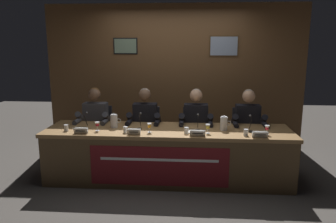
{
  "coord_description": "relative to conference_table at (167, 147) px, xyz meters",
  "views": [
    {
      "loc": [
        0.32,
        -4.4,
        1.91
      ],
      "look_at": [
        0.0,
        0.0,
        0.99
      ],
      "focal_mm": 34.84,
      "sensor_mm": 36.0,
      "label": 1
    }
  ],
  "objects": [
    {
      "name": "water_pitcher_left_side",
      "position": [
        -0.77,
        0.15,
        0.32
      ],
      "size": [
        0.15,
        0.1,
        0.21
      ],
      "color": "silver",
      "rests_on": "conference_table"
    },
    {
      "name": "juice_glass_center_right",
      "position": [
        0.55,
        -0.07,
        0.31
      ],
      "size": [
        0.06,
        0.06,
        0.12
      ],
      "color": "white",
      "rests_on": "conference_table"
    },
    {
      "name": "chair_far_right",
      "position": [
        1.18,
        0.72,
        -0.06
      ],
      "size": [
        0.44,
        0.44,
        0.92
      ],
      "color": "black",
      "rests_on": "ground_plane"
    },
    {
      "name": "conference_table",
      "position": [
        0.0,
        0.0,
        0.0
      ],
      "size": [
        3.43,
        0.85,
        0.74
      ],
      "color": "olive",
      "rests_on": "ground_plane"
    },
    {
      "name": "chair_far_left",
      "position": [
        -1.17,
        0.72,
        -0.06
      ],
      "size": [
        0.44,
        0.44,
        0.92
      ],
      "color": "black",
      "rests_on": "ground_plane"
    },
    {
      "name": "microphone_far_left",
      "position": [
        -1.16,
        0.07,
        0.3
      ],
      "size": [
        0.06,
        0.17,
        0.22
      ],
      "color": "black",
      "rests_on": "conference_table"
    },
    {
      "name": "nameplate_center_right",
      "position": [
        0.41,
        -0.22,
        0.27
      ],
      "size": [
        0.2,
        0.06,
        0.08
      ],
      "color": "white",
      "rests_on": "conference_table"
    },
    {
      "name": "panelist_center_left",
      "position": [
        -0.39,
        0.52,
        0.22
      ],
      "size": [
        0.51,
        0.48,
        1.24
      ],
      "color": "black",
      "rests_on": "ground_plane"
    },
    {
      "name": "ground_plane",
      "position": [
        0.0,
        0.12,
        -0.51
      ],
      "size": [
        12.0,
        12.0,
        0.0
      ],
      "primitive_type": "plane",
      "color": "#4C4742"
    },
    {
      "name": "nameplate_far_right",
      "position": [
        1.2,
        -0.22,
        0.27
      ],
      "size": [
        0.2,
        0.06,
        0.08
      ],
      "color": "white",
      "rests_on": "conference_table"
    },
    {
      "name": "chair_center_left",
      "position": [
        -0.39,
        0.72,
        -0.06
      ],
      "size": [
        0.44,
        0.44,
        0.92
      ],
      "color": "black",
      "rests_on": "ground_plane"
    },
    {
      "name": "water_pitcher_right_side",
      "position": [
        0.77,
        0.11,
        0.32
      ],
      "size": [
        0.15,
        0.1,
        0.21
      ],
      "color": "silver",
      "rests_on": "conference_table"
    },
    {
      "name": "panelist_far_left",
      "position": [
        -1.17,
        0.52,
        0.22
      ],
      "size": [
        0.51,
        0.48,
        1.24
      ],
      "color": "black",
      "rests_on": "ground_plane"
    },
    {
      "name": "nameplate_center_left",
      "position": [
        -0.42,
        -0.2,
        0.27
      ],
      "size": [
        0.17,
        0.06,
        0.08
      ],
      "color": "white",
      "rests_on": "conference_table"
    },
    {
      "name": "document_stack_center_right",
      "position": [
        0.36,
        -0.02,
        0.23
      ],
      "size": [
        0.21,
        0.15,
        0.01
      ],
      "color": "white",
      "rests_on": "conference_table"
    },
    {
      "name": "microphone_far_right",
      "position": [
        1.13,
        0.07,
        0.3
      ],
      "size": [
        0.06,
        0.17,
        0.22
      ],
      "color": "black",
      "rests_on": "conference_table"
    },
    {
      "name": "panelist_center_right",
      "position": [
        0.39,
        0.52,
        0.22
      ],
      "size": [
        0.51,
        0.48,
        1.24
      ],
      "color": "black",
      "rests_on": "ground_plane"
    },
    {
      "name": "juice_glass_center_left",
      "position": [
        -0.23,
        -0.07,
        0.31
      ],
      "size": [
        0.06,
        0.06,
        0.12
      ],
      "color": "white",
      "rests_on": "conference_table"
    },
    {
      "name": "water_cup_far_left",
      "position": [
        -1.38,
        -0.08,
        0.27
      ],
      "size": [
        0.06,
        0.06,
        0.08
      ],
      "color": "silver",
      "rests_on": "conference_table"
    },
    {
      "name": "microphone_center_right",
      "position": [
        0.42,
        0.07,
        0.3
      ],
      "size": [
        0.06,
        0.17,
        0.22
      ],
      "color": "black",
      "rests_on": "conference_table"
    },
    {
      "name": "microphone_center_left",
      "position": [
        -0.39,
        0.09,
        0.3
      ],
      "size": [
        0.06,
        0.17,
        0.22
      ],
      "color": "black",
      "rests_on": "conference_table"
    },
    {
      "name": "juice_glass_far_right",
      "position": [
        1.32,
        -0.07,
        0.31
      ],
      "size": [
        0.06,
        0.06,
        0.12
      ],
      "color": "white",
      "rests_on": "conference_table"
    },
    {
      "name": "chair_center_right",
      "position": [
        0.39,
        0.72,
        -0.06
      ],
      "size": [
        0.44,
        0.44,
        0.92
      ],
      "color": "black",
      "rests_on": "ground_plane"
    },
    {
      "name": "water_cup_center_right",
      "position": [
        0.26,
        -0.1,
        0.27
      ],
      "size": [
        0.06,
        0.06,
        0.08
      ],
      "color": "silver",
      "rests_on": "conference_table"
    },
    {
      "name": "panelist_far_right",
      "position": [
        1.18,
        0.52,
        0.22
      ],
      "size": [
        0.51,
        0.48,
        1.24
      ],
      "color": "black",
      "rests_on": "ground_plane"
    },
    {
      "name": "juice_glass_far_left",
      "position": [
        -0.96,
        -0.05,
        0.31
      ],
      "size": [
        0.06,
        0.06,
        0.12
      ],
      "color": "white",
      "rests_on": "conference_table"
    },
    {
      "name": "wall_back_panelled",
      "position": [
        0.0,
        1.65,
        0.79
      ],
      "size": [
        4.63,
        0.14,
        2.6
      ],
      "color": "brown",
      "rests_on": "ground_plane"
    },
    {
      "name": "water_cup_far_right",
      "position": [
        1.03,
        -0.14,
        0.27
      ],
      "size": [
        0.06,
        0.06,
        0.08
      ],
      "color": "silver",
      "rests_on": "conference_table"
    },
    {
      "name": "water_cup_center_left",
      "position": [
        -0.55,
        -0.12,
        0.27
      ],
      "size": [
        0.06,
        0.06,
        0.08
      ],
      "color": "silver",
      "rests_on": "conference_table"
    },
    {
      "name": "nameplate_far_left",
      "position": [
        -1.14,
        -0.2,
        0.27
      ],
      "size": [
        0.18,
        0.06,
        0.08
      ],
      "color": "white",
      "rests_on": "conference_table"
    }
  ]
}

